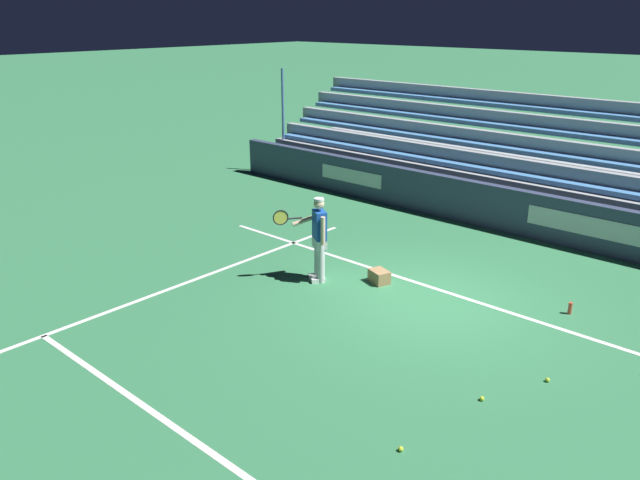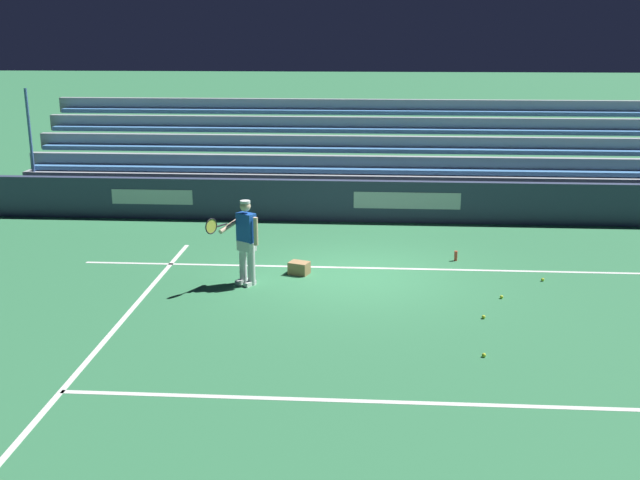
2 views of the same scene
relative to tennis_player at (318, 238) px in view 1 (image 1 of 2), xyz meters
name	(u,v)px [view 1 (image 1 of 2)]	position (x,y,z in m)	size (l,w,h in m)	color
ground_plane	(432,301)	(-2.24, -0.71, -0.89)	(160.00, 160.00, 0.00)	#337A4C
court_baseline_white	(446,292)	(-2.24, -1.21, -0.89)	(12.00, 0.10, 0.01)	white
court_sideline_white	(123,306)	(1.87, 3.29, -0.89)	(0.10, 12.00, 0.01)	white
court_service_line_white	(196,442)	(-2.24, 4.79, -0.89)	(8.22, 0.10, 0.01)	white
back_wall_sponsor_board	(539,216)	(-2.24, -5.32, -0.34)	(20.01, 0.25, 1.10)	#384260
bleacher_stand	(576,189)	(-2.24, -7.55, -0.13)	(19.01, 3.20, 3.40)	#9EA3A8
tennis_player	(318,238)	(0.00, 0.00, 0.00)	(0.94, 0.85, 1.71)	silver
ball_box_cardboard	(379,276)	(-0.99, -0.72, -0.76)	(0.40, 0.30, 0.26)	#A87F51
tennis_ball_by_box	(401,449)	(-4.26, 3.21, -0.86)	(0.07, 0.07, 0.07)	#CCE533
tennis_ball_toward_net	(482,399)	(-4.49, 1.58, -0.86)	(0.07, 0.07, 0.07)	#CCE533
tennis_ball_on_baseline	(548,380)	(-4.97, 0.52, -0.86)	(0.07, 0.07, 0.07)	#CCE533
water_bottle	(570,308)	(-4.37, -1.88, -0.78)	(0.07, 0.07, 0.22)	#EA4C33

